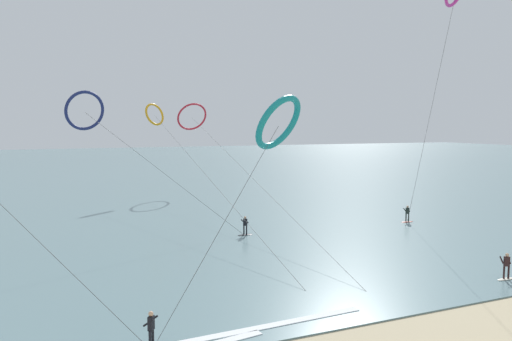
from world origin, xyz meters
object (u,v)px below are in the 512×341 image
surfer_charcoal (245,227)px  kite_navy (85,111)px  surfer_ivory (506,268)px  kite_crimson (192,117)px  surfer_emerald (151,333)px  kite_amber (155,115)px  kite_teal (278,123)px  surfer_coral (407,215)px

surfer_charcoal → kite_navy: 16.75m
surfer_ivory → kite_crimson: bearing=-56.0°
surfer_emerald → kite_crimson: bearing=18.5°
surfer_charcoal → kite_amber: (-2.39, 28.49, 10.50)m
surfer_emerald → kite_amber: size_ratio=0.04×
kite_navy → kite_teal: size_ratio=1.26×
surfer_charcoal → kite_crimson: 33.17m
surfer_emerald → surfer_ivory: bearing=-52.3°
surfer_coral → kite_amber: (-19.54, 29.51, 10.50)m
surfer_emerald → surfer_charcoal: same height
surfer_ivory → kite_amber: bearing=-48.3°
surfer_coral → kite_teal: 24.60m
surfer_emerald → kite_amber: (9.28, 47.07, 10.50)m
surfer_emerald → kite_crimson: 53.22m
kite_teal → kite_amber: size_ratio=0.26×
surfer_coral → surfer_charcoal: (-17.16, 1.02, 0.00)m
surfer_coral → kite_amber: bearing=-167.6°
surfer_emerald → kite_crimson: (15.40, 49.89, 10.28)m
kite_amber → kite_crimson: kite_crimson is taller
surfer_charcoal → kite_crimson: size_ratio=0.03×
surfer_emerald → kite_navy: (-1.26, 21.75, 10.17)m
kite_amber → surfer_coral: bearing=-89.4°
surfer_ivory → kite_navy: kite_navy is taller
surfer_coral → surfer_charcoal: size_ratio=1.00×
surfer_charcoal → kite_crimson: (3.73, 31.31, 10.28)m
surfer_emerald → surfer_ivory: (22.40, 0.81, 0.00)m
surfer_emerald → kite_amber: bearing=24.5°
surfer_emerald → kite_navy: 24.04m
surfer_charcoal → surfer_emerald: bearing=-67.9°
kite_teal → surfer_charcoal: bearing=-133.3°
surfer_coral → kite_teal: (-19.82, -11.36, 9.11)m
surfer_coral → surfer_charcoal: 17.19m
surfer_emerald → surfer_ivory: same height
kite_amber → surfer_ivory: bearing=-107.1°
surfer_charcoal → kite_amber: kite_amber is taller
kite_navy → kite_crimson: size_ratio=0.30×
surfer_coral → surfer_charcoal: same height
kite_crimson → kite_teal: bearing=75.2°
kite_navy → kite_amber: bearing=-132.0°
surfer_ivory → kite_navy: bearing=-15.6°
kite_crimson → surfer_charcoal: bearing=76.7°
surfer_ivory → kite_teal: size_ratio=0.15×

